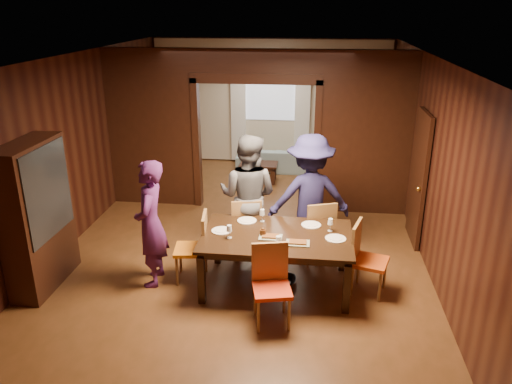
# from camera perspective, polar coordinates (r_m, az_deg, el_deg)

# --- Properties ---
(floor) EXTENTS (9.00, 9.00, 0.00)m
(floor) POSITION_cam_1_polar(r_m,az_deg,el_deg) (8.05, -1.35, -5.93)
(floor) COLOR #513216
(floor) RESTS_ON ground
(ceiling) EXTENTS (5.50, 9.00, 0.02)m
(ceiling) POSITION_cam_1_polar(r_m,az_deg,el_deg) (7.23, -1.55, 15.07)
(ceiling) COLOR silver
(ceiling) RESTS_ON room_walls
(room_walls) EXTENTS (5.52, 9.01, 2.90)m
(room_walls) POSITION_cam_1_polar(r_m,az_deg,el_deg) (9.31, 0.21, 7.65)
(room_walls) COLOR black
(room_walls) RESTS_ON floor
(person_purple) EXTENTS (0.48, 0.68, 1.75)m
(person_purple) POSITION_cam_1_polar(r_m,az_deg,el_deg) (6.78, -11.94, -3.57)
(person_purple) COLOR #501F5A
(person_purple) RESTS_ON floor
(person_grey) EXTENTS (1.04, 0.89, 1.88)m
(person_grey) POSITION_cam_1_polar(r_m,az_deg,el_deg) (7.40, -0.92, -0.45)
(person_grey) COLOR #515358
(person_grey) RESTS_ON floor
(person_navy) EXTENTS (1.35, 0.95, 1.89)m
(person_navy) POSITION_cam_1_polar(r_m,az_deg,el_deg) (7.37, 6.15, -0.60)
(person_navy) COLOR #1E1C46
(person_navy) RESTS_ON floor
(sofa) EXTENTS (1.78, 0.70, 0.52)m
(sofa) POSITION_cam_1_polar(r_m,az_deg,el_deg) (11.51, 2.25, 3.76)
(sofa) COLOR #87A6B1
(sofa) RESTS_ON floor
(serving_bowl) EXTENTS (0.32, 0.32, 0.08)m
(serving_bowl) POSITION_cam_1_polar(r_m,az_deg,el_deg) (6.63, 3.43, -4.40)
(serving_bowl) COLOR black
(serving_bowl) RESTS_ON dining_table
(dining_table) EXTENTS (1.98, 1.23, 0.76)m
(dining_table) POSITION_cam_1_polar(r_m,az_deg,el_deg) (6.77, 2.34, -7.82)
(dining_table) COLOR black
(dining_table) RESTS_ON floor
(coffee_table) EXTENTS (0.80, 0.50, 0.40)m
(coffee_table) POSITION_cam_1_polar(r_m,az_deg,el_deg) (10.78, 0.31, 2.28)
(coffee_table) COLOR black
(coffee_table) RESTS_ON floor
(chair_left) EXTENTS (0.49, 0.49, 0.97)m
(chair_left) POSITION_cam_1_polar(r_m,az_deg,el_deg) (6.93, -7.46, -6.27)
(chair_left) COLOR orange
(chair_left) RESTS_ON floor
(chair_right) EXTENTS (0.55, 0.55, 0.97)m
(chair_right) POSITION_cam_1_polar(r_m,az_deg,el_deg) (6.73, 12.92, -7.52)
(chair_right) COLOR #CA4913
(chair_right) RESTS_ON floor
(chair_far_l) EXTENTS (0.53, 0.53, 0.97)m
(chair_far_l) POSITION_cam_1_polar(r_m,az_deg,el_deg) (7.49, -1.19, -3.95)
(chair_far_l) COLOR #E54515
(chair_far_l) RESTS_ON floor
(chair_far_r) EXTENTS (0.56, 0.56, 0.97)m
(chair_far_r) POSITION_cam_1_polar(r_m,az_deg,el_deg) (7.43, 6.93, -4.31)
(chair_far_r) COLOR #CB6513
(chair_far_r) RESTS_ON floor
(chair_near) EXTENTS (0.53, 0.53, 0.97)m
(chair_near) POSITION_cam_1_polar(r_m,az_deg,el_deg) (5.98, 1.83, -10.82)
(chair_near) COLOR red
(chair_near) RESTS_ON floor
(hutch) EXTENTS (0.40, 1.20, 2.00)m
(hutch) POSITION_cam_1_polar(r_m,az_deg,el_deg) (7.15, -23.75, -2.55)
(hutch) COLOR black
(hutch) RESTS_ON floor
(door_right) EXTENTS (0.06, 0.90, 2.10)m
(door_right) POSITION_cam_1_polar(r_m,az_deg,el_deg) (8.21, 18.11, 1.49)
(door_right) COLOR black
(door_right) RESTS_ON floor
(window_far) EXTENTS (1.20, 0.03, 1.30)m
(window_far) POSITION_cam_1_polar(r_m,az_deg,el_deg) (11.77, 1.66, 11.36)
(window_far) COLOR silver
(window_far) RESTS_ON back_wall
(curtain_left) EXTENTS (0.35, 0.06, 2.40)m
(curtain_left) POSITION_cam_1_polar(r_m,az_deg,el_deg) (11.90, -2.03, 9.26)
(curtain_left) COLOR white
(curtain_left) RESTS_ON back_wall
(curtain_right) EXTENTS (0.35, 0.06, 2.40)m
(curtain_right) POSITION_cam_1_polar(r_m,az_deg,el_deg) (11.77, 5.31, 9.06)
(curtain_right) COLOR white
(curtain_right) RESTS_ON back_wall
(plate_left) EXTENTS (0.27, 0.27, 0.01)m
(plate_left) POSITION_cam_1_polar(r_m,az_deg,el_deg) (6.71, -3.95, -4.43)
(plate_left) COLOR silver
(plate_left) RESTS_ON dining_table
(plate_far_l) EXTENTS (0.27, 0.27, 0.01)m
(plate_far_l) POSITION_cam_1_polar(r_m,az_deg,el_deg) (6.99, -1.05, -3.28)
(plate_far_l) COLOR white
(plate_far_l) RESTS_ON dining_table
(plate_far_r) EXTENTS (0.27, 0.27, 0.01)m
(plate_far_r) POSITION_cam_1_polar(r_m,az_deg,el_deg) (6.90, 6.32, -3.76)
(plate_far_r) COLOR silver
(plate_far_r) RESTS_ON dining_table
(plate_right) EXTENTS (0.27, 0.27, 0.01)m
(plate_right) POSITION_cam_1_polar(r_m,az_deg,el_deg) (6.56, 9.08, -5.27)
(plate_right) COLOR silver
(plate_right) RESTS_ON dining_table
(plate_near) EXTENTS (0.27, 0.27, 0.01)m
(plate_near) POSITION_cam_1_polar(r_m,az_deg,el_deg) (6.25, 2.28, -6.36)
(plate_near) COLOR silver
(plate_near) RESTS_ON dining_table
(platter_a) EXTENTS (0.30, 0.20, 0.04)m
(platter_a) POSITION_cam_1_polar(r_m,az_deg,el_deg) (6.50, 1.67, -5.11)
(platter_a) COLOR gray
(platter_a) RESTS_ON dining_table
(platter_b) EXTENTS (0.30, 0.20, 0.04)m
(platter_b) POSITION_cam_1_polar(r_m,az_deg,el_deg) (6.37, 4.80, -5.77)
(platter_b) COLOR gray
(platter_b) RESTS_ON dining_table
(wineglass_left) EXTENTS (0.08, 0.08, 0.18)m
(wineglass_left) POSITION_cam_1_polar(r_m,az_deg,el_deg) (6.48, -3.07, -4.55)
(wineglass_left) COLOR silver
(wineglass_left) RESTS_ON dining_table
(wineglass_far) EXTENTS (0.08, 0.08, 0.18)m
(wineglass_far) POSITION_cam_1_polar(r_m,az_deg,el_deg) (6.95, 0.72, -2.69)
(wineglass_far) COLOR silver
(wineglass_far) RESTS_ON dining_table
(wineglass_right) EXTENTS (0.08, 0.08, 0.18)m
(wineglass_right) POSITION_cam_1_polar(r_m,az_deg,el_deg) (6.73, 8.49, -3.74)
(wineglass_right) COLOR white
(wineglass_right) RESTS_ON dining_table
(tumbler) EXTENTS (0.07, 0.07, 0.14)m
(tumbler) POSITION_cam_1_polar(r_m,az_deg,el_deg) (6.27, 2.61, -5.65)
(tumbler) COLOR silver
(tumbler) RESTS_ON dining_table
(condiment_jar) EXTENTS (0.08, 0.08, 0.11)m
(condiment_jar) POSITION_cam_1_polar(r_m,az_deg,el_deg) (6.54, 0.79, -4.60)
(condiment_jar) COLOR #462510
(condiment_jar) RESTS_ON dining_table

